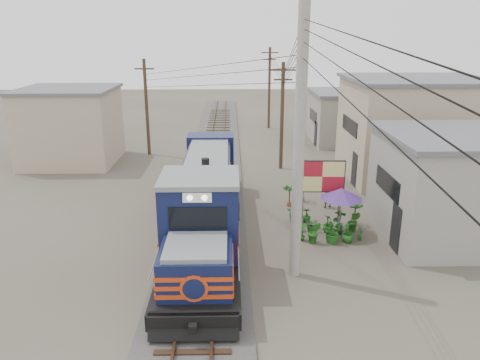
{
  "coord_description": "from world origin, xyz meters",
  "views": [
    {
      "loc": [
        1.1,
        -16.32,
        8.8
      ],
      "look_at": [
        1.55,
        4.49,
        2.2
      ],
      "focal_mm": 35.0,
      "sensor_mm": 36.0,
      "label": 1
    }
  ],
  "objects_px": {
    "market_umbrella": "(342,194)",
    "billboard": "(322,178)",
    "locomotive": "(206,202)",
    "vendor": "(328,193)"
  },
  "relations": [
    {
      "from": "locomotive",
      "to": "vendor",
      "type": "xyz_separation_m",
      "value": [
        6.18,
        3.59,
        -0.91
      ]
    },
    {
      "from": "billboard",
      "to": "market_umbrella",
      "type": "height_order",
      "value": "billboard"
    },
    {
      "from": "locomotive",
      "to": "billboard",
      "type": "distance_m",
      "value": 5.47
    },
    {
      "from": "locomotive",
      "to": "vendor",
      "type": "relative_size",
      "value": 9.94
    },
    {
      "from": "billboard",
      "to": "vendor",
      "type": "distance_m",
      "value": 3.08
    },
    {
      "from": "market_umbrella",
      "to": "billboard",
      "type": "bearing_deg",
      "value": 131.71
    },
    {
      "from": "market_umbrella",
      "to": "vendor",
      "type": "bearing_deg",
      "value": 87.82
    },
    {
      "from": "billboard",
      "to": "vendor",
      "type": "bearing_deg",
      "value": 73.18
    },
    {
      "from": "market_umbrella",
      "to": "vendor",
      "type": "height_order",
      "value": "market_umbrella"
    },
    {
      "from": "locomotive",
      "to": "billboard",
      "type": "bearing_deg",
      "value": 11.77
    }
  ]
}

